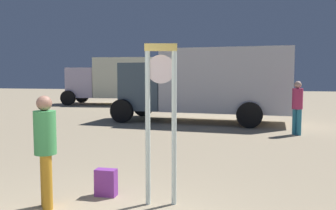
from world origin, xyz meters
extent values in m
cylinder|color=white|center=(0.60, 1.65, 1.08)|extent=(0.07, 0.07, 2.16)
cylinder|color=white|center=(0.96, 1.73, 1.08)|extent=(0.07, 0.07, 2.16)
cube|color=#FFD967|center=(0.78, 1.69, 2.21)|extent=(0.45, 0.18, 0.10)
cylinder|color=white|center=(0.77, 1.72, 1.91)|extent=(0.40, 0.13, 0.40)
cube|color=black|center=(0.76, 1.75, 1.91)|extent=(0.09, 0.03, 0.06)
cube|color=black|center=(0.76, 1.75, 1.91)|extent=(0.15, 0.04, 0.03)
cylinder|color=orange|center=(-0.77, 1.27, 0.38)|extent=(0.14, 0.14, 0.75)
cylinder|color=orange|center=(-0.68, 1.15, 0.38)|extent=(0.14, 0.14, 0.75)
cylinder|color=#439E54|center=(-0.73, 1.21, 1.05)|extent=(0.30, 0.30, 0.59)
sphere|color=#A5715C|center=(-0.73, 1.21, 1.45)|extent=(0.21, 0.21, 0.21)
cube|color=purple|center=(-0.12, 1.85, 0.21)|extent=(0.32, 0.17, 0.41)
cube|color=purple|center=(-0.12, 1.95, 0.14)|extent=(0.22, 0.04, 0.18)
cylinder|color=teal|center=(3.36, 8.38, 0.40)|extent=(0.15, 0.15, 0.80)
cylinder|color=teal|center=(3.47, 8.26, 0.40)|extent=(0.15, 0.15, 0.80)
cylinder|color=#BD315F|center=(3.42, 8.32, 1.11)|extent=(0.32, 0.32, 0.63)
sphere|color=tan|center=(3.42, 8.32, 1.54)|extent=(0.22, 0.22, 0.22)
cube|color=silver|center=(1.14, 10.71, 1.63)|extent=(4.92, 2.60, 2.37)
cube|color=#465968|center=(-2.11, 10.96, 1.38)|extent=(1.80, 2.26, 1.85)
cube|color=black|center=(-2.94, 11.02, 1.75)|extent=(0.16, 1.80, 0.82)
cylinder|color=black|center=(-2.63, 12.15, 0.45)|extent=(0.92, 0.32, 0.90)
cylinder|color=black|center=(-2.80, 9.85, 0.45)|extent=(0.92, 0.32, 0.90)
cylinder|color=black|center=(2.18, 11.79, 0.45)|extent=(0.92, 0.32, 0.90)
cylinder|color=black|center=(2.01, 9.50, 0.45)|extent=(0.92, 0.32, 0.90)
cube|color=silver|center=(-4.83, 18.16, 1.67)|extent=(5.20, 2.83, 2.44)
cube|color=silver|center=(-8.21, 17.81, 1.37)|extent=(1.92, 2.37, 1.84)
cube|color=black|center=(-9.06, 17.72, 1.74)|extent=(0.22, 1.85, 0.81)
cylinder|color=black|center=(-8.96, 18.91, 0.45)|extent=(0.92, 0.34, 0.90)
cylinder|color=black|center=(-8.71, 16.57, 0.45)|extent=(0.92, 0.34, 0.90)
cylinder|color=black|center=(-3.92, 19.44, 0.45)|extent=(0.92, 0.34, 0.90)
cylinder|color=black|center=(-3.68, 17.09, 0.45)|extent=(0.92, 0.34, 0.90)
camera|label=1|loc=(1.96, -3.09, 1.82)|focal=38.11mm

